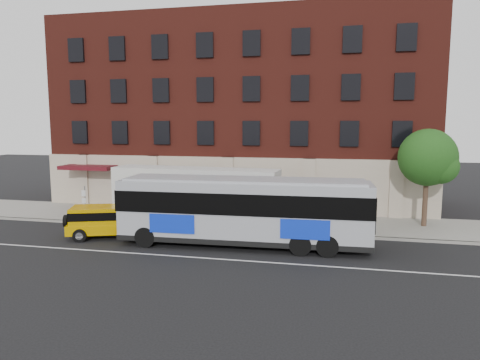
% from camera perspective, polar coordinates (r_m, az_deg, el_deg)
% --- Properties ---
extents(ground, '(120.00, 120.00, 0.00)m').
position_cam_1_polar(ground, '(22.29, -8.92, -10.16)').
color(ground, black).
rests_on(ground, ground).
extents(sidewalk, '(60.00, 6.00, 0.15)m').
position_cam_1_polar(sidewalk, '(30.54, -2.82, -5.08)').
color(sidewalk, gray).
rests_on(sidewalk, ground).
extents(kerb, '(60.00, 0.25, 0.15)m').
position_cam_1_polar(kerb, '(27.73, -4.43, -6.39)').
color(kerb, gray).
rests_on(kerb, ground).
extents(lane_line, '(60.00, 0.12, 0.01)m').
position_cam_1_polar(lane_line, '(22.73, -8.46, -9.78)').
color(lane_line, silver).
rests_on(lane_line, ground).
extents(building, '(30.00, 12.10, 15.00)m').
position_cam_1_polar(building, '(37.51, 0.27, 8.83)').
color(building, '#571C14').
rests_on(building, sidewalk).
extents(sign_pole, '(0.30, 0.20, 2.50)m').
position_cam_1_polar(sign_pole, '(31.05, -19.60, -2.71)').
color(sign_pole, slate).
rests_on(sign_pole, ground).
extents(street_tree, '(3.60, 3.60, 6.20)m').
position_cam_1_polar(street_tree, '(29.91, 23.35, 2.45)').
color(street_tree, '#3E291F').
rests_on(street_tree, sidewalk).
extents(city_bus, '(13.70, 3.33, 3.73)m').
position_cam_1_polar(city_bus, '(23.83, 0.48, -3.79)').
color(city_bus, '#9D9FA6').
rests_on(city_bus, ground).
extents(yellow_suv, '(4.96, 3.29, 1.85)m').
position_cam_1_polar(yellow_suv, '(26.98, -17.24, -4.96)').
color(yellow_suv, '#D59F00').
rests_on(yellow_suv, ground).
extents(shipping_container, '(11.35, 3.10, 3.74)m').
position_cam_1_polar(shipping_container, '(29.22, -5.88, -2.14)').
color(shipping_container, black).
rests_on(shipping_container, ground).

